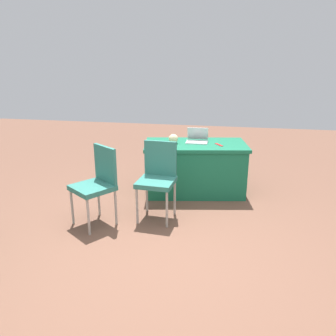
# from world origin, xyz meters

# --- Properties ---
(ground_plane) EXTENTS (14.40, 14.40, 0.00)m
(ground_plane) POSITION_xyz_m (0.00, 0.00, 0.00)
(ground_plane) COLOR brown
(table_foreground) EXTENTS (1.61, 1.05, 0.76)m
(table_foreground) POSITION_xyz_m (-0.16, -1.75, 0.38)
(table_foreground) COLOR #196647
(table_foreground) RESTS_ON ground
(chair_tucked_left) EXTENTS (0.47, 0.47, 0.98)m
(chair_tucked_left) POSITION_xyz_m (0.20, -0.80, 0.57)
(chair_tucked_left) COLOR #9E9993
(chair_tucked_left) RESTS_ON ground
(chair_tucked_right) EXTENTS (0.61, 0.61, 0.96)m
(chair_tucked_right) POSITION_xyz_m (0.88, -0.49, 0.56)
(chair_tucked_right) COLOR #9E9993
(chair_tucked_right) RESTS_ON ground
(laptop_silver) EXTENTS (0.32, 0.30, 0.21)m
(laptop_silver) POSITION_xyz_m (-0.18, -1.84, 0.80)
(laptop_silver) COLOR silver
(laptop_silver) RESTS_ON table_foreground
(yarn_ball) EXTENTS (0.14, 0.14, 0.14)m
(yarn_ball) POSITION_xyz_m (0.16, -1.69, 0.83)
(yarn_ball) COLOR beige
(yarn_ball) RESTS_ON table_foreground
(scissors_red) EXTENTS (0.13, 0.17, 0.01)m
(scissors_red) POSITION_xyz_m (-0.51, -1.72, 0.77)
(scissors_red) COLOR red
(scissors_red) RESTS_ON table_foreground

